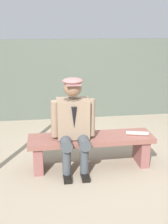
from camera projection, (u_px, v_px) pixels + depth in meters
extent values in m
plane|color=gray|center=(91.00, 166.00, 3.93)|extent=(30.00, 30.00, 0.00)
cube|color=brown|center=(91.00, 139.00, 3.81)|extent=(1.70, 0.45, 0.07)
cube|color=#874F4C|center=(141.00, 150.00, 3.98)|extent=(0.12, 0.38, 0.38)
cube|color=#874F4C|center=(38.00, 157.00, 3.78)|extent=(0.12, 0.38, 0.38)
cube|color=#8E755E|center=(73.00, 118.00, 3.69)|extent=(0.42, 0.29, 0.52)
cylinder|color=#1E2338|center=(73.00, 101.00, 3.62)|extent=(0.23, 0.23, 0.06)
cone|color=black|center=(74.00, 118.00, 3.53)|extent=(0.07, 0.07, 0.28)
sphere|color=#8C664C|center=(73.00, 88.00, 3.55)|extent=(0.23, 0.23, 0.23)
ellipsoid|color=#906261|center=(73.00, 81.00, 3.52)|extent=(0.26, 0.26, 0.08)
cube|color=#906261|center=(74.00, 85.00, 3.43)|extent=(0.18, 0.10, 0.02)
cylinder|color=#40454A|center=(83.00, 140.00, 3.66)|extent=(0.15, 0.45, 0.15)
cylinder|color=#40454A|center=(84.00, 160.00, 3.61)|extent=(0.11, 0.11, 0.46)
cube|color=black|center=(85.00, 176.00, 3.61)|extent=(0.10, 0.24, 0.05)
cylinder|color=#8E755E|center=(91.00, 117.00, 3.68)|extent=(0.11, 0.14, 0.49)
cylinder|color=#40454A|center=(65.00, 141.00, 3.63)|extent=(0.15, 0.45, 0.15)
cylinder|color=#40454A|center=(67.00, 161.00, 3.57)|extent=(0.11, 0.11, 0.46)
cube|color=black|center=(67.00, 178.00, 3.58)|extent=(0.10, 0.24, 0.05)
cylinder|color=#8E755E|center=(55.00, 119.00, 3.61)|extent=(0.12, 0.16, 0.50)
cylinder|color=beige|center=(137.00, 133.00, 3.84)|extent=(0.30, 0.13, 0.05)
cube|color=#505A4F|center=(73.00, 79.00, 5.86)|extent=(12.00, 0.24, 1.63)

